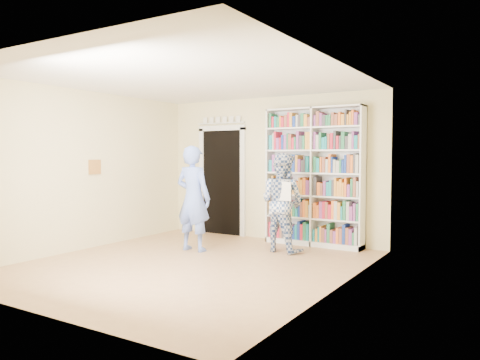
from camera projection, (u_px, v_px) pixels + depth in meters
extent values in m
plane|color=#AC7B53|center=(190.00, 265.00, 6.84)|extent=(5.00, 5.00, 0.00)
plane|color=white|center=(189.00, 79.00, 6.69)|extent=(5.00, 5.00, 0.00)
plane|color=beige|center=(271.00, 169.00, 8.89)|extent=(4.50, 0.00, 4.50)
plane|color=beige|center=(85.00, 170.00, 7.94)|extent=(0.00, 5.00, 5.00)
plane|color=beige|center=(339.00, 176.00, 5.59)|extent=(0.00, 5.00, 5.00)
cube|color=white|center=(314.00, 177.00, 8.26)|extent=(1.78, 0.33, 2.44)
cube|color=white|center=(314.00, 177.00, 8.26)|extent=(0.03, 0.33, 2.44)
cube|color=black|center=(222.00, 183.00, 9.47)|extent=(0.90, 0.03, 2.10)
cube|color=silver|center=(202.00, 182.00, 9.72)|extent=(0.10, 0.06, 2.20)
cube|color=silver|center=(243.00, 183.00, 9.19)|extent=(0.10, 0.06, 2.20)
cube|color=silver|center=(222.00, 128.00, 9.40)|extent=(1.10, 0.06, 0.10)
cube|color=silver|center=(221.00, 123.00, 9.39)|extent=(1.10, 0.08, 0.02)
cube|color=brown|center=(95.00, 167.00, 8.10)|extent=(0.03, 0.25, 0.25)
imported|color=#6380DD|center=(193.00, 198.00, 7.81)|extent=(0.65, 0.44, 1.76)
imported|color=navy|center=(282.00, 202.00, 7.76)|extent=(0.88, 0.74, 1.64)
cube|color=white|center=(285.00, 191.00, 7.47)|extent=(0.22, 0.02, 0.30)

